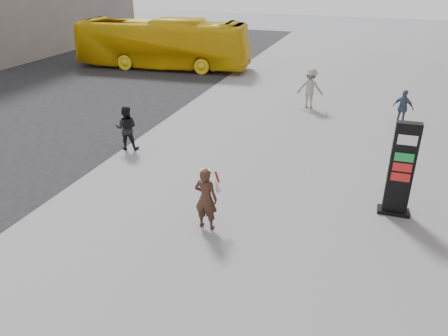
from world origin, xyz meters
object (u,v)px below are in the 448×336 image
(bus, at_px, (162,44))
(pedestrian_a, at_px, (127,128))
(info_pylon, at_px, (401,170))
(pedestrian_c, at_px, (403,108))
(pedestrian_b, at_px, (310,88))
(woman, at_px, (206,198))

(bus, distance_m, pedestrian_a, 13.48)
(info_pylon, bearing_deg, pedestrian_a, 169.01)
(pedestrian_a, relative_size, pedestrian_c, 1.09)
(info_pylon, height_order, pedestrian_b, info_pylon)
(woman, bearing_deg, info_pylon, -149.47)
(bus, distance_m, pedestrian_b, 11.55)
(woman, xyz_separation_m, pedestrian_b, (0.80, 11.11, 0.07))
(info_pylon, bearing_deg, bus, 133.40)
(woman, relative_size, pedestrian_c, 1.13)
(pedestrian_c, bearing_deg, bus, 0.01)
(bus, relative_size, pedestrian_c, 7.40)
(bus, distance_m, pedestrian_c, 15.68)
(pedestrian_a, distance_m, pedestrian_b, 9.01)
(woman, distance_m, bus, 18.99)
(woman, relative_size, bus, 0.15)
(info_pylon, xyz_separation_m, bus, (-13.96, 14.15, 0.23))
(pedestrian_c, bearing_deg, pedestrian_a, 57.30)
(woman, relative_size, pedestrian_a, 1.04)
(pedestrian_a, height_order, pedestrian_b, pedestrian_b)
(pedestrian_b, bearing_deg, info_pylon, 113.03)
(bus, bearing_deg, info_pylon, -141.06)
(info_pylon, height_order, pedestrian_c, info_pylon)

